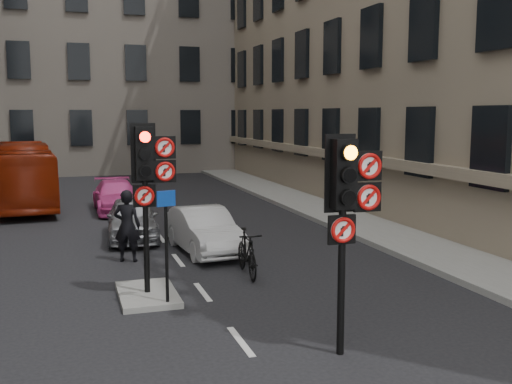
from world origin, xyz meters
TOP-DOWN VIEW (x-y plane):
  - pavement_right at (7.20, 12.00)m, footprint 3.00×50.00m
  - centre_island at (-1.20, 5.00)m, footprint 1.20×2.00m
  - building_far at (0.00, 38.00)m, footprint 30.00×14.00m
  - signal_near at (1.49, 0.99)m, footprint 0.91×0.40m
  - signal_far at (-1.11, 4.99)m, footprint 0.91×0.40m
  - car_silver at (-0.86, 11.15)m, footprint 1.80×3.89m
  - car_white at (0.88, 8.76)m, footprint 1.65×3.90m
  - car_pink at (-0.89, 16.71)m, footprint 1.77×4.23m
  - bus_red at (-4.50, 19.57)m, footprint 2.95×9.62m
  - motorcycle at (1.32, 6.00)m, footprint 0.66×1.91m
  - motorcyclist at (-1.28, 8.29)m, footprint 0.81×0.66m
  - info_sign at (-0.90, 4.18)m, footprint 0.39×0.16m

SIDE VIEW (x-z plane):
  - centre_island at x=-1.20m, z-range 0.00..0.12m
  - pavement_right at x=7.20m, z-range 0.00..0.16m
  - motorcycle at x=1.32m, z-range 0.00..1.13m
  - car_pink at x=-0.89m, z-range 0.00..1.22m
  - car_white at x=0.88m, z-range 0.00..1.25m
  - car_silver at x=-0.86m, z-range 0.00..1.29m
  - motorcyclist at x=-1.28m, z-range 0.00..1.92m
  - bus_red at x=-4.50m, z-range 0.00..2.64m
  - info_sign at x=-0.90m, z-range 0.45..2.72m
  - signal_near at x=1.49m, z-range 0.79..4.37m
  - signal_far at x=-1.11m, z-range 0.91..4.49m
  - building_far at x=0.00m, z-range 0.00..20.00m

